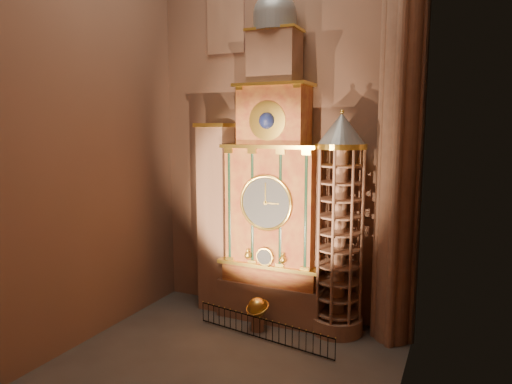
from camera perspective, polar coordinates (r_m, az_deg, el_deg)
The scene contains 11 objects.
floor at distance 21.05m, azimuth -3.40°, elevation -20.23°, with size 14.00×14.00×0.00m, color #383330.
wall_back at distance 24.02m, azimuth 3.23°, elevation 10.50°, with size 22.00×22.00×0.00m, color brown.
wall_left at distance 22.74m, azimuth -19.67°, elevation 10.19°, with size 22.00×22.00×0.00m, color brown.
wall_right at distance 16.46m, azimuth 18.75°, elevation 11.23°, with size 22.00×22.00×0.00m, color brown.
astronomical_clock at distance 23.27m, azimuth 2.21°, elevation -0.09°, with size 5.60×2.41×16.70m.
portrait_tower at distance 25.02m, azimuth -5.01°, elevation -3.09°, with size 1.80×1.60×10.20m.
stair_turret at distance 22.19m, azimuth 10.34°, elevation -4.32°, with size 2.50×2.50×10.80m.
gothic_pier at distance 21.52m, azimuth 17.76°, elevation 10.42°, with size 2.04×2.04×22.00m.
stained_glass_window at distance 26.10m, azimuth -3.83°, elevation 22.52°, with size 2.20×0.14×5.20m.
celestial_globe at distance 23.22m, azimuth 0.17°, elevation -14.63°, with size 1.44×1.40×1.69m.
iron_railing at distance 22.44m, azimuth 0.87°, elevation -16.77°, with size 7.29×1.23×1.01m.
Camera 1 is at (8.79, -16.33, 9.96)m, focal length 32.00 mm.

